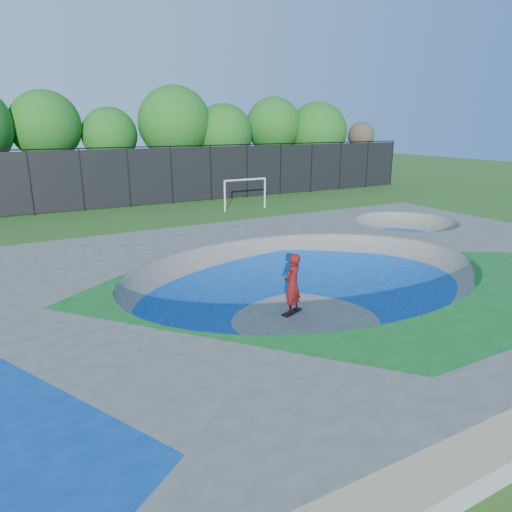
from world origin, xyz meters
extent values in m
plane|color=#2A5B19|center=(0.00, 0.00, 0.00)|extent=(120.00, 120.00, 0.00)
cube|color=gray|center=(0.00, 0.00, 0.75)|extent=(22.00, 14.00, 1.50)
imported|color=#B8180E|center=(-0.28, 0.39, 0.93)|extent=(0.80, 0.70, 1.86)
cube|color=black|center=(-0.28, 0.39, 0.03)|extent=(0.81, 0.50, 0.05)
cylinder|color=silver|center=(4.96, 16.38, 0.99)|extent=(0.12, 0.12, 1.98)
cylinder|color=silver|center=(7.93, 16.38, 0.99)|extent=(0.12, 0.12, 1.98)
cylinder|color=silver|center=(6.45, 16.38, 1.98)|extent=(2.97, 0.12, 0.12)
cylinder|color=black|center=(-6.00, 21.00, 2.00)|extent=(0.09, 0.09, 4.00)
cylinder|color=black|center=(-3.00, 21.00, 2.00)|extent=(0.09, 0.09, 4.00)
cylinder|color=black|center=(0.00, 21.00, 2.00)|extent=(0.09, 0.09, 4.00)
cylinder|color=black|center=(3.00, 21.00, 2.00)|extent=(0.09, 0.09, 4.00)
cylinder|color=black|center=(6.00, 21.00, 2.00)|extent=(0.09, 0.09, 4.00)
cylinder|color=black|center=(9.00, 21.00, 2.00)|extent=(0.09, 0.09, 4.00)
cylinder|color=black|center=(12.00, 21.00, 2.00)|extent=(0.09, 0.09, 4.00)
cylinder|color=black|center=(15.00, 21.00, 2.00)|extent=(0.09, 0.09, 4.00)
cylinder|color=black|center=(18.00, 21.00, 2.00)|extent=(0.09, 0.09, 4.00)
cylinder|color=black|center=(21.00, 21.00, 2.00)|extent=(0.09, 0.09, 4.00)
cylinder|color=black|center=(24.00, 21.00, 2.00)|extent=(0.09, 0.09, 4.00)
cube|color=black|center=(0.00, 21.00, 2.00)|extent=(48.00, 0.03, 3.80)
cylinder|color=black|center=(0.00, 21.00, 4.00)|extent=(48.00, 0.08, 0.08)
cylinder|color=#442E22|center=(-4.26, 26.81, 1.75)|extent=(0.44, 0.44, 3.50)
sphere|color=#1B6119|center=(-4.26, 26.81, 5.36)|extent=(4.98, 4.98, 4.98)
cylinder|color=#442E22|center=(0.10, 26.54, 1.56)|extent=(0.44, 0.44, 3.12)
sphere|color=#1B6119|center=(0.10, 26.54, 4.68)|extent=(4.15, 4.15, 4.15)
cylinder|color=#442E22|center=(5.24, 26.28, 1.69)|extent=(0.44, 0.44, 3.37)
sphere|color=#1B6119|center=(5.24, 26.28, 5.56)|extent=(5.82, 5.82, 5.82)
cylinder|color=#442E22|center=(9.13, 25.47, 1.44)|extent=(0.44, 0.44, 2.88)
sphere|color=#1B6119|center=(9.13, 25.47, 4.71)|extent=(4.86, 4.86, 4.86)
cylinder|color=#442E22|center=(14.84, 26.92, 1.75)|extent=(0.44, 0.44, 3.51)
sphere|color=#1B6119|center=(14.84, 26.92, 5.37)|extent=(4.98, 4.98, 4.98)
cylinder|color=#442E22|center=(18.91, 25.67, 1.36)|extent=(0.44, 0.44, 2.72)
sphere|color=#1B6119|center=(18.91, 25.67, 4.76)|extent=(5.44, 5.44, 5.44)
cylinder|color=#442E22|center=(24.14, 25.56, 1.64)|extent=(0.44, 0.44, 3.29)
sphere|color=brown|center=(24.14, 25.56, 4.39)|extent=(2.60, 2.60, 2.60)
camera|label=1|loc=(-7.36, -10.26, 5.49)|focal=32.00mm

